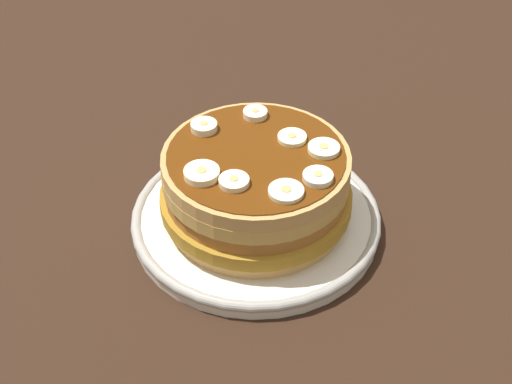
% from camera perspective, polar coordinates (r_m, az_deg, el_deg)
% --- Properties ---
extents(ground_plane, '(1.40, 1.40, 0.03)m').
position_cam_1_polar(ground_plane, '(0.82, 0.00, -3.34)').
color(ground_plane, black).
extents(plate, '(0.27, 0.27, 0.02)m').
position_cam_1_polar(plate, '(0.81, 0.00, -2.02)').
color(plate, silver).
rests_on(plate, ground_plane).
extents(pancake_stack, '(0.20, 0.20, 0.08)m').
position_cam_1_polar(pancake_stack, '(0.78, -0.04, 0.48)').
color(pancake_stack, tan).
rests_on(pancake_stack, plate).
extents(banana_slice_0, '(0.03, 0.03, 0.01)m').
position_cam_1_polar(banana_slice_0, '(0.77, 2.78, 4.14)').
color(banana_slice_0, '#FBF1B6').
rests_on(banana_slice_0, pancake_stack).
extents(banana_slice_1, '(0.04, 0.04, 0.01)m').
position_cam_1_polar(banana_slice_1, '(0.72, -4.17, 1.40)').
color(banana_slice_1, '#FDEAB3').
rests_on(banana_slice_1, pancake_stack).
extents(banana_slice_2, '(0.03, 0.03, 0.01)m').
position_cam_1_polar(banana_slice_2, '(0.71, -1.69, 0.78)').
color(banana_slice_2, '#F6E5B5').
rests_on(banana_slice_2, pancake_stack).
extents(banana_slice_3, '(0.03, 0.03, 0.01)m').
position_cam_1_polar(banana_slice_3, '(0.80, -0.06, 5.99)').
color(banana_slice_3, '#F8E1B8').
rests_on(banana_slice_3, pancake_stack).
extents(banana_slice_4, '(0.03, 0.03, 0.01)m').
position_cam_1_polar(banana_slice_4, '(0.70, 2.31, 0.01)').
color(banana_slice_4, beige).
rests_on(banana_slice_4, pancake_stack).
extents(banana_slice_5, '(0.03, 0.03, 0.01)m').
position_cam_1_polar(banana_slice_5, '(0.72, 4.75, 1.12)').
color(banana_slice_5, '#EAE8C3').
rests_on(banana_slice_5, pancake_stack).
extents(banana_slice_6, '(0.03, 0.03, 0.01)m').
position_cam_1_polar(banana_slice_6, '(0.79, -4.00, 4.98)').
color(banana_slice_6, beige).
rests_on(banana_slice_6, pancake_stack).
extents(banana_slice_7, '(0.03, 0.03, 0.01)m').
position_cam_1_polar(banana_slice_7, '(0.76, 5.21, 3.29)').
color(banana_slice_7, '#F2F2B5').
rests_on(banana_slice_7, pancake_stack).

